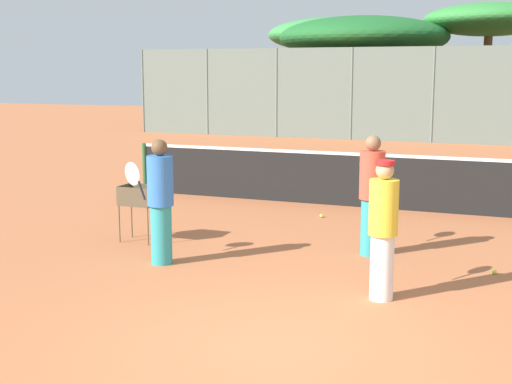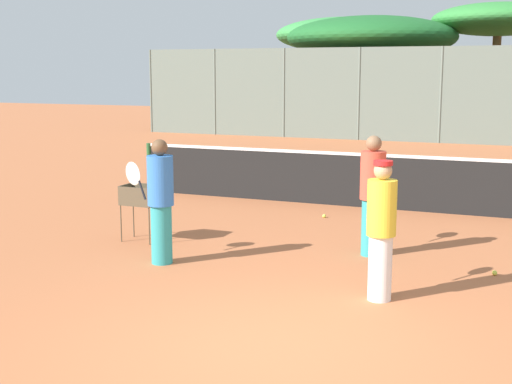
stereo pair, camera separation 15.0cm
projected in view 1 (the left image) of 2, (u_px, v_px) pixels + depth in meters
ground_plane at (276, 350)px, 6.86m from camera, size 80.00×80.00×0.00m
tennis_net at (411, 182)px, 13.52m from camera, size 11.73×0.10×1.07m
back_fence at (476, 95)px, 25.45m from camera, size 27.51×0.08×3.50m
tree_2 at (363, 38)px, 30.23m from camera, size 7.18×7.18×4.90m
tree_4 at (489, 20)px, 29.60m from camera, size 5.42×5.42×5.39m
tree_5 at (337, 36)px, 31.83m from camera, size 6.19×6.19×4.96m
player_white_outfit at (383, 228)px, 8.24m from camera, size 0.34×0.89×1.64m
player_red_cap at (160, 200)px, 9.77m from camera, size 0.90×0.38×1.73m
player_yellow_shirt at (372, 194)px, 10.24m from camera, size 0.55×0.84×1.74m
ball_cart at (140, 200)px, 11.10m from camera, size 0.56×0.41×0.88m
tennis_ball_1 at (494, 272)px, 9.38m from camera, size 0.07×0.07×0.07m
tennis_ball_3 at (321, 216)px, 12.98m from camera, size 0.07×0.07×0.07m
parked_car at (348, 117)px, 30.22m from camera, size 4.20×1.70×1.60m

